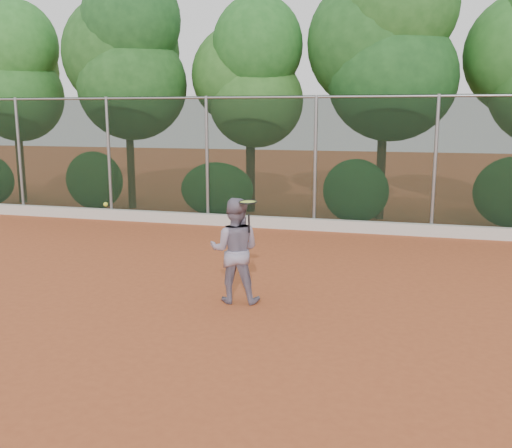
# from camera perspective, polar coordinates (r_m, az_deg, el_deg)

# --- Properties ---
(ground) EXTENTS (80.00, 80.00, 0.00)m
(ground) POSITION_cam_1_polar(r_m,az_deg,el_deg) (8.73, -1.72, -9.30)
(ground) COLOR #A14A26
(ground) RESTS_ON ground
(concrete_curb) EXTENTS (24.00, 0.20, 0.30)m
(concrete_curb) POSITION_cam_1_polar(r_m,az_deg,el_deg) (15.12, 5.71, -0.05)
(concrete_curb) COLOR beige
(concrete_curb) RESTS_ON ground
(tennis_player) EXTENTS (0.91, 0.75, 1.71)m
(tennis_player) POSITION_cam_1_polar(r_m,az_deg,el_deg) (9.21, -2.12, -2.64)
(tennis_player) COLOR gray
(tennis_player) RESTS_ON ground
(chainlink_fence) EXTENTS (24.09, 0.09, 3.50)m
(chainlink_fence) POSITION_cam_1_polar(r_m,az_deg,el_deg) (15.07, 5.95, 6.47)
(chainlink_fence) COLOR black
(chainlink_fence) RESTS_ON ground
(foliage_backdrop) EXTENTS (23.70, 3.63, 7.55)m
(foliage_backdrop) POSITION_cam_1_polar(r_m,az_deg,el_deg) (17.12, 5.34, 15.53)
(foliage_backdrop) COLOR #48341B
(foliage_backdrop) RESTS_ON ground
(tennis_racket) EXTENTS (0.36, 0.36, 0.52)m
(tennis_racket) POSITION_cam_1_polar(r_m,az_deg,el_deg) (8.82, -0.80, 1.96)
(tennis_racket) COLOR black
(tennis_racket) RESTS_ON ground
(tennis_ball_in_flight) EXTENTS (0.07, 0.07, 0.07)m
(tennis_ball_in_flight) POSITION_cam_1_polar(r_m,az_deg,el_deg) (9.62, -14.81, 1.92)
(tennis_ball_in_flight) COLOR #CBD630
(tennis_ball_in_flight) RESTS_ON ground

